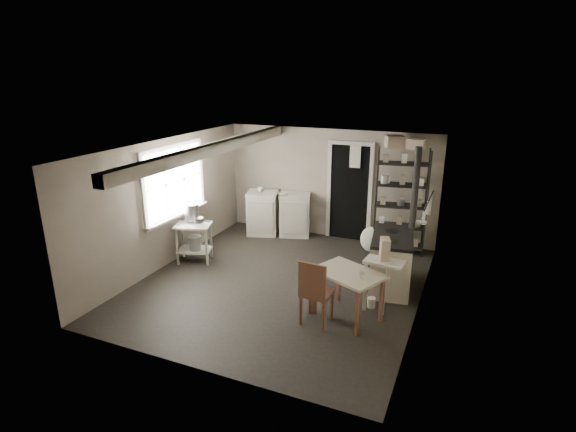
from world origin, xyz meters
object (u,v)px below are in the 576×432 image
at_px(chair, 317,291).
at_px(flour_sack, 371,240).
at_px(shelf_rack, 401,206).
at_px(stove, 391,262).
at_px(prep_table, 194,241).
at_px(stockpot, 192,212).
at_px(work_table, 348,293).
at_px(base_cabinets, 279,214).

height_order(chair, flour_sack, chair).
bearing_deg(shelf_rack, flour_sack, -166.15).
height_order(shelf_rack, stove, shelf_rack).
distance_m(prep_table, stockpot, 0.55).
xyz_separation_m(shelf_rack, stove, (0.16, -1.59, -0.51)).
xyz_separation_m(stockpot, flour_sack, (3.02, 1.65, -0.70)).
bearing_deg(stockpot, chair, -22.59).
relative_size(shelf_rack, work_table, 2.18).
relative_size(prep_table, stove, 0.64).
relative_size(stockpot, base_cabinets, 0.21).
xyz_separation_m(stove, chair, (-0.75, -1.49, 0.04)).
xyz_separation_m(base_cabinets, stove, (2.73, -1.60, -0.02)).
bearing_deg(prep_table, stove, 6.06).
bearing_deg(prep_table, shelf_rack, 29.95).
relative_size(base_cabinets, work_table, 1.51).
distance_m(base_cabinets, work_table, 3.66).
xyz_separation_m(base_cabinets, shelf_rack, (2.58, -0.02, 0.49)).
xyz_separation_m(shelf_rack, chair, (-0.59, -3.08, -0.46)).
bearing_deg(work_table, flour_sack, 95.60).
distance_m(stockpot, chair, 3.18).
bearing_deg(work_table, stove, 72.29).
distance_m(prep_table, shelf_rack, 3.98).
height_order(prep_table, base_cabinets, base_cabinets).
distance_m(work_table, chair, 0.48).
distance_m(shelf_rack, stove, 1.68).
height_order(stockpot, shelf_rack, shelf_rack).
bearing_deg(prep_table, stockpot, 130.58).
bearing_deg(base_cabinets, flour_sack, -23.75).
distance_m(stove, chair, 1.67).
height_order(shelf_rack, work_table, shelf_rack).
bearing_deg(chair, stockpot, 160.07).
bearing_deg(stockpot, shelf_rack, 28.17).
xyz_separation_m(work_table, chair, (-0.37, -0.29, 0.10)).
xyz_separation_m(prep_table, chair, (2.82, -1.11, 0.08)).
relative_size(base_cabinets, chair, 1.46).
height_order(base_cabinets, stove, base_cabinets).
bearing_deg(work_table, chair, -141.90).
height_order(stove, work_table, stove).
bearing_deg(base_cabinets, stockpot, -133.34).
bearing_deg(shelf_rack, prep_table, -160.73).
bearing_deg(flour_sack, stockpot, -151.27).
height_order(shelf_rack, flour_sack, shelf_rack).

